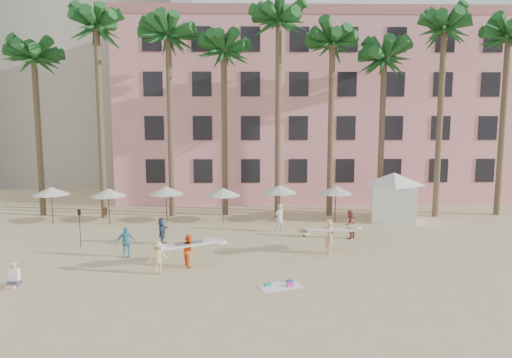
{
  "coord_description": "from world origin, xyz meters",
  "views": [
    {
      "loc": [
        0.72,
        -19.25,
        7.29
      ],
      "look_at": [
        1.21,
        6.0,
        4.0
      ],
      "focal_mm": 32.0,
      "sensor_mm": 36.0,
      "label": 1
    }
  ],
  "objects": [
    {
      "name": "beach_towel",
      "position": [
        2.19,
        0.07,
        0.03
      ],
      "size": [
        2.03,
        1.52,
        0.14
      ],
      "color": "white",
      "rests_on": "ground"
    },
    {
      "name": "carrier_yellow",
      "position": [
        5.23,
        4.94,
        1.07
      ],
      "size": [
        3.3,
        1.94,
        1.92
      ],
      "color": "#DFA97D",
      "rests_on": "ground"
    },
    {
      "name": "beachgoers",
      "position": [
        -0.8,
        6.05,
        0.84
      ],
      "size": [
        13.83,
        8.94,
        1.84
      ],
      "color": "#D9B274",
      "rests_on": "ground"
    },
    {
      "name": "umbrella_row",
      "position": [
        -3.0,
        12.5,
        2.33
      ],
      "size": [
        22.5,
        2.7,
        2.73
      ],
      "color": "#332B23",
      "rests_on": "ground"
    },
    {
      "name": "palm_row",
      "position": [
        0.51,
        15.0,
        12.97
      ],
      "size": [
        44.4,
        5.4,
        16.3
      ],
      "color": "brown",
      "rests_on": "ground"
    },
    {
      "name": "cabana",
      "position": [
        11.35,
        13.25,
        2.07
      ],
      "size": [
        5.47,
        5.47,
        3.5
      ],
      "color": "white",
      "rests_on": "ground"
    },
    {
      "name": "seated_man",
      "position": [
        -9.6,
        0.29,
        0.35
      ],
      "size": [
        0.45,
        0.78,
        1.01
      ],
      "color": "#3F3F4C",
      "rests_on": "ground"
    },
    {
      "name": "carrier_white",
      "position": [
        -2.2,
        2.9,
        0.89
      ],
      "size": [
        3.2,
        1.6,
        1.63
      ],
      "color": "orange",
      "rests_on": "ground"
    },
    {
      "name": "paddle",
      "position": [
        -8.88,
        6.45,
        1.41
      ],
      "size": [
        0.18,
        0.04,
        2.23
      ],
      "color": "black",
      "rests_on": "ground"
    },
    {
      "name": "pink_hotel",
      "position": [
        7.0,
        26.0,
        8.0
      ],
      "size": [
        35.0,
        14.0,
        16.0
      ],
      "primitive_type": "cube",
      "color": "pink",
      "rests_on": "ground"
    },
    {
      "name": "ground",
      "position": [
        0.0,
        0.0,
        0.0
      ],
      "size": [
        120.0,
        120.0,
        0.0
      ],
      "primitive_type": "plane",
      "color": "#D1B789",
      "rests_on": "ground"
    }
  ]
}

